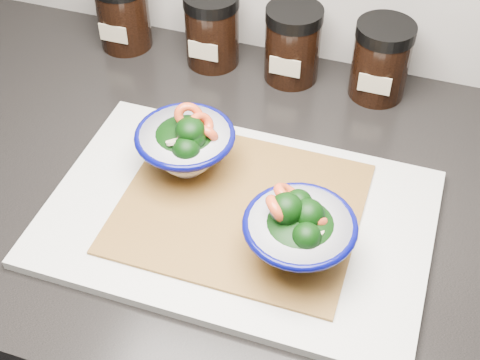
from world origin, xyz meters
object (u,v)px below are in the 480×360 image
(spice_jar_a, at_px, (123,12))
(spice_jar_b, at_px, (212,29))
(bowl_left, at_px, (186,145))
(cutting_board, at_px, (238,218))
(bowl_right, at_px, (299,232))
(spice_jar_d, at_px, (381,60))
(spice_jar_c, at_px, (293,44))

(spice_jar_a, height_order, spice_jar_b, same)
(bowl_left, distance_m, spice_jar_a, 0.32)
(cutting_board, height_order, spice_jar_a, spice_jar_a)
(bowl_right, relative_size, spice_jar_d, 1.09)
(bowl_right, xyz_separation_m, spice_jar_c, (-0.10, 0.34, 0.00))
(bowl_left, xyz_separation_m, spice_jar_d, (0.19, 0.25, 0.00))
(cutting_board, height_order, bowl_right, bowl_right)
(cutting_board, distance_m, spice_jar_d, 0.32)
(bowl_left, bearing_deg, spice_jar_c, 74.97)
(cutting_board, relative_size, bowl_right, 3.65)
(spice_jar_b, bearing_deg, spice_jar_c, 0.00)
(cutting_board, height_order, spice_jar_c, spice_jar_c)
(bowl_left, bearing_deg, bowl_right, -29.02)
(spice_jar_a, distance_m, spice_jar_c, 0.27)
(bowl_left, relative_size, bowl_right, 1.00)
(spice_jar_a, bearing_deg, cutting_board, -46.29)
(spice_jar_a, distance_m, spice_jar_d, 0.40)
(bowl_left, xyz_separation_m, spice_jar_a, (-0.20, 0.25, 0.00))
(cutting_board, bearing_deg, bowl_left, 148.12)
(cutting_board, xyz_separation_m, spice_jar_c, (-0.02, 0.30, 0.05))
(bowl_right, bearing_deg, spice_jar_c, 106.41)
(cutting_board, height_order, spice_jar_d, spice_jar_d)
(bowl_right, height_order, spice_jar_a, spice_jar_a)
(bowl_right, height_order, spice_jar_c, spice_jar_c)
(bowl_left, xyz_separation_m, spice_jar_b, (-0.06, 0.25, 0.00))
(bowl_right, bearing_deg, cutting_board, 154.04)
(cutting_board, relative_size, spice_jar_d, 3.98)
(spice_jar_d, bearing_deg, spice_jar_a, 180.00)
(cutting_board, xyz_separation_m, spice_jar_d, (0.11, 0.30, 0.05))
(cutting_board, bearing_deg, spice_jar_c, 93.31)
(cutting_board, distance_m, bowl_right, 0.10)
(cutting_board, bearing_deg, spice_jar_a, 133.71)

